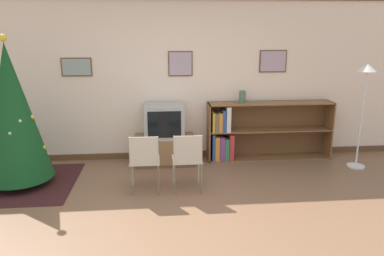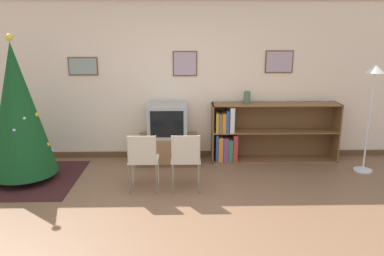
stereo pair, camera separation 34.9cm
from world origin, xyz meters
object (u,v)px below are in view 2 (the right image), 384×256
at_px(tv_console, 168,149).
at_px(folding_chair_left, 143,159).
at_px(standing_lamp, 373,91).
at_px(christmas_tree, 18,110).
at_px(television, 168,120).
at_px(vase, 247,97).
at_px(bookshelf, 254,134).
at_px(folding_chair_right, 186,158).

bearing_deg(tv_console, folding_chair_left, -104.09).
bearing_deg(standing_lamp, christmas_tree, -177.52).
relative_size(television, folding_chair_left, 0.77).
height_order(folding_chair_left, vase, vase).
relative_size(television, standing_lamp, 0.38).
height_order(tv_console, vase, vase).
bearing_deg(tv_console, christmas_tree, -161.78).
height_order(folding_chair_left, bookshelf, bookshelf).
relative_size(television, folding_chair_right, 0.77).
xyz_separation_m(christmas_tree, tv_console, (2.08, 0.68, -0.82)).
height_order(christmas_tree, bookshelf, christmas_tree).
height_order(christmas_tree, vase, christmas_tree).
bearing_deg(standing_lamp, folding_chair_right, -166.14).
height_order(bookshelf, standing_lamp, standing_lamp).
bearing_deg(bookshelf, folding_chair_left, -143.97).
bearing_deg(christmas_tree, bookshelf, 12.65).
relative_size(folding_chair_left, standing_lamp, 0.50).
distance_m(christmas_tree, standing_lamp, 5.15).
height_order(christmas_tree, television, christmas_tree).
relative_size(christmas_tree, vase, 10.31).
bearing_deg(standing_lamp, television, 171.51).
xyz_separation_m(christmas_tree, vase, (3.37, 0.80, 0.03)).
bearing_deg(folding_chair_left, standing_lamp, 11.55).
distance_m(television, standing_lamp, 3.15).
distance_m(vase, standing_lamp, 1.87).
relative_size(christmas_tree, folding_chair_right, 2.54).
bearing_deg(tv_console, vase, 5.28).
distance_m(tv_console, standing_lamp, 3.27).
distance_m(television, bookshelf, 1.46).
bearing_deg(christmas_tree, folding_chair_right, -11.07).
height_order(tv_console, standing_lamp, standing_lamp).
bearing_deg(tv_console, folding_chair_right, -75.91).
bearing_deg(folding_chair_left, television, 75.88).
bearing_deg(television, bookshelf, 4.24).
relative_size(bookshelf, standing_lamp, 1.27).
relative_size(christmas_tree, television, 3.31).
height_order(christmas_tree, folding_chair_right, christmas_tree).
distance_m(television, folding_chair_right, 1.20).
xyz_separation_m(tv_console, vase, (1.30, 0.12, 0.85)).
relative_size(christmas_tree, bookshelf, 0.99).
height_order(folding_chair_left, standing_lamp, standing_lamp).
height_order(christmas_tree, folding_chair_left, christmas_tree).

